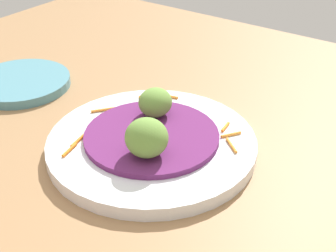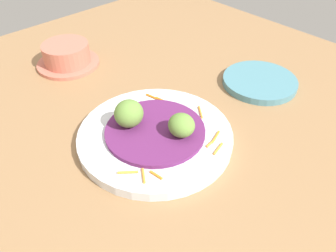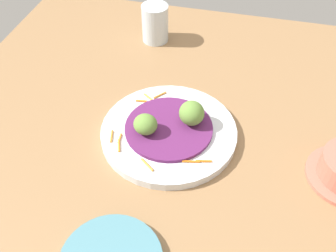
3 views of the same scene
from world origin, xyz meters
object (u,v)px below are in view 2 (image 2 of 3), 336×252
at_px(main_plate, 155,136).
at_px(side_plate_small, 260,82).
at_px(guac_scoop_left, 181,125).
at_px(terracotta_bowl, 67,56).
at_px(guac_scoop_center, 129,113).

bearing_deg(main_plate, side_plate_small, -94.19).
bearing_deg(guac_scoop_left, terracotta_bowl, -0.23).
height_order(guac_scoop_center, terracotta_bowl, guac_scoop_center).
relative_size(guac_scoop_left, guac_scoop_center, 0.90).
bearing_deg(guac_scoop_center, main_plate, -149.52).
bearing_deg(side_plate_small, guac_scoop_left, 94.27).
bearing_deg(terracotta_bowl, main_plate, 175.74).
bearing_deg(side_plate_small, guac_scoop_center, 78.78).
distance_m(main_plate, terracotta_bowl, 0.34).
relative_size(main_plate, side_plate_small, 1.70).
distance_m(guac_scoop_center, side_plate_small, 0.31).
height_order(main_plate, terracotta_bowl, terracotta_bowl).
bearing_deg(terracotta_bowl, guac_scoop_center, 170.68).
height_order(main_plate, guac_scoop_center, guac_scoop_center).
relative_size(guac_scoop_center, side_plate_small, 0.33).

